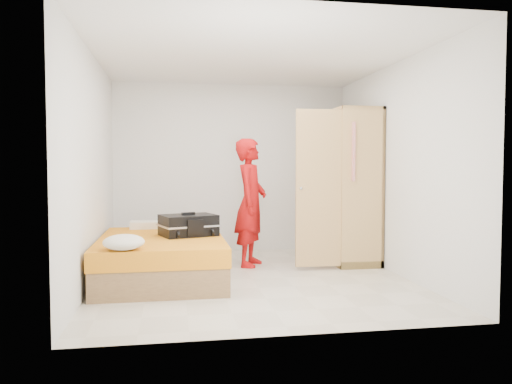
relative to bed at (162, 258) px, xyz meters
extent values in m
plane|color=beige|center=(1.05, -0.19, -0.25)|extent=(4.00, 4.00, 0.00)
plane|color=white|center=(1.05, -0.19, 2.35)|extent=(4.00, 4.00, 0.00)
cube|color=white|center=(1.05, 1.81, 1.05)|extent=(3.60, 0.02, 2.60)
cube|color=white|center=(1.05, -2.19, 1.05)|extent=(3.60, 0.02, 2.60)
cube|color=white|center=(-0.75, -0.19, 1.05)|extent=(0.02, 4.00, 2.60)
cube|color=white|center=(2.85, -0.19, 1.05)|extent=(0.02, 4.00, 2.60)
cube|color=olive|center=(0.00, 0.00, -0.10)|extent=(1.40, 2.00, 0.30)
cube|color=orange|center=(0.00, 0.00, 0.15)|extent=(1.42, 2.02, 0.20)
cube|color=tan|center=(2.82, 0.71, 0.80)|extent=(0.04, 1.20, 2.10)
cube|color=tan|center=(2.55, 0.13, 0.80)|extent=(0.58, 0.04, 2.10)
cube|color=tan|center=(2.55, 1.29, 0.80)|extent=(0.58, 0.04, 2.10)
cube|color=tan|center=(2.55, 0.71, 1.83)|extent=(0.58, 1.20, 0.04)
cube|color=#B0844B|center=(2.55, 0.71, -0.20)|extent=(0.58, 1.20, 0.10)
cube|color=tan|center=(2.28, 1.01, 0.80)|extent=(0.04, 0.59, 2.00)
cube|color=tan|center=(1.97, 0.16, 0.80)|extent=(0.59, 0.06, 2.00)
cylinder|color=#B2B2B7|center=(2.55, 0.71, 1.67)|extent=(0.02, 1.10, 0.02)
imported|color=#BB0B12|center=(1.16, 0.61, 0.60)|extent=(0.61, 0.73, 1.70)
cube|color=black|center=(0.32, 0.06, 0.37)|extent=(0.73, 0.62, 0.25)
cube|color=black|center=(0.32, 0.06, 0.51)|extent=(0.17, 0.09, 0.03)
ellipsoid|color=silver|center=(-0.35, -0.88, 0.33)|extent=(0.41, 0.41, 0.16)
cube|color=silver|center=(-0.17, 0.85, 0.30)|extent=(0.52, 0.27, 0.09)
camera|label=1|loc=(0.12, -5.94, 1.08)|focal=35.00mm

